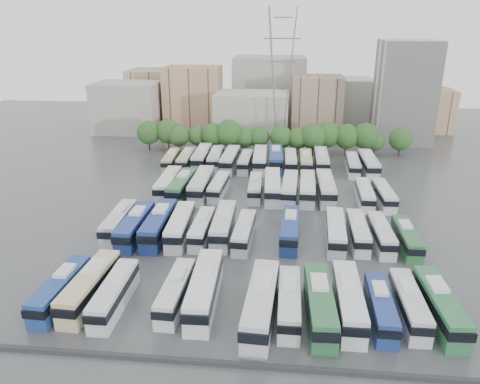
# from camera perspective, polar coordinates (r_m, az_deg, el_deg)

# --- Properties ---
(ground) EXTENTS (220.00, 220.00, 0.00)m
(ground) POSITION_cam_1_polar(r_m,az_deg,el_deg) (75.67, 2.32, -3.94)
(ground) COLOR #424447
(ground) RESTS_ON ground
(parapet) EXTENTS (56.00, 0.50, 0.50)m
(parapet) POSITION_cam_1_polar(r_m,az_deg,el_deg) (47.55, -0.44, -20.28)
(parapet) COLOR #2D2D30
(parapet) RESTS_ON ground
(tree_line) EXTENTS (66.69, 7.92, 8.30)m
(tree_line) POSITION_cam_1_polar(r_m,az_deg,el_deg) (114.17, 3.71, 6.88)
(tree_line) COLOR black
(tree_line) RESTS_ON ground
(city_buildings) EXTENTS (102.00, 35.00, 20.00)m
(city_buildings) POSITION_cam_1_polar(r_m,az_deg,el_deg) (143.03, 1.25, 11.09)
(city_buildings) COLOR #9E998E
(city_buildings) RESTS_ON ground
(apartment_tower) EXTENTS (14.00, 14.00, 26.00)m
(apartment_tower) POSITION_cam_1_polar(r_m,az_deg,el_deg) (131.53, 19.42, 11.39)
(apartment_tower) COLOR silver
(apartment_tower) RESTS_ON ground
(electricity_pylon) EXTENTS (9.00, 6.91, 33.83)m
(electricity_pylon) POSITION_cam_1_polar(r_m,az_deg,el_deg) (119.45, 5.06, 14.37)
(electricity_pylon) COLOR slate
(electricity_pylon) RESTS_ON ground
(bus_r0_s0) EXTENTS (2.91, 11.59, 3.61)m
(bus_r0_s0) POSITION_cam_1_polar(r_m,az_deg,el_deg) (59.10, -21.01, -11.00)
(bus_r0_s0) COLOR navy
(bus_r0_s0) RESTS_ON ground
(bus_r0_s1) EXTENTS (3.22, 12.65, 3.94)m
(bus_r0_s1) POSITION_cam_1_polar(r_m,az_deg,el_deg) (58.31, -17.82, -10.85)
(bus_r0_s1) COLOR #CCBB8C
(bus_r0_s1) RESTS_ON ground
(bus_r0_s2) EXTENTS (2.60, 11.49, 3.60)m
(bus_r0_s2) POSITION_cam_1_polar(r_m,az_deg,el_deg) (56.43, -15.09, -11.86)
(bus_r0_s2) COLOR silver
(bus_r0_s2) RESTS_ON ground
(bus_r0_s4) EXTENTS (2.68, 11.11, 3.47)m
(bus_r0_s4) POSITION_cam_1_polar(r_m,az_deg,el_deg) (55.60, -7.83, -11.88)
(bus_r0_s4) COLOR silver
(bus_r0_s4) RESTS_ON ground
(bus_r0_s5) EXTENTS (3.28, 13.45, 4.20)m
(bus_r0_s5) POSITION_cam_1_polar(r_m,az_deg,el_deg) (55.05, -4.37, -11.65)
(bus_r0_s5) COLOR silver
(bus_r0_s5) RESTS_ON ground
(bus_r0_s7) EXTENTS (3.64, 13.77, 4.28)m
(bus_r0_s7) POSITION_cam_1_polar(r_m,az_deg,el_deg) (52.43, 2.56, -13.37)
(bus_r0_s7) COLOR silver
(bus_r0_s7) RESTS_ON ground
(bus_r0_s8) EXTENTS (2.47, 11.31, 3.55)m
(bus_r0_s8) POSITION_cam_1_polar(r_m,az_deg,el_deg) (53.51, 6.02, -13.17)
(bus_r0_s8) COLOR silver
(bus_r0_s8) RESTS_ON ground
(bus_r0_s9) EXTENTS (3.25, 12.86, 4.00)m
(bus_r0_s9) POSITION_cam_1_polar(r_m,az_deg,el_deg) (53.18, 9.71, -13.32)
(bus_r0_s9) COLOR #2C673B
(bus_r0_s9) RESTS_ON ground
(bus_r0_s10) EXTENTS (2.78, 12.65, 3.97)m
(bus_r0_s10) POSITION_cam_1_polar(r_m,az_deg,el_deg) (54.46, 13.10, -12.73)
(bus_r0_s10) COLOR silver
(bus_r0_s10) RESTS_ON ground
(bus_r0_s11) EXTENTS (2.52, 10.83, 3.39)m
(bus_r0_s11) POSITION_cam_1_polar(r_m,az_deg,el_deg) (54.73, 16.76, -13.28)
(bus_r0_s11) COLOR navy
(bus_r0_s11) RESTS_ON ground
(bus_r0_s12) EXTENTS (2.53, 11.15, 3.49)m
(bus_r0_s12) POSITION_cam_1_polar(r_m,az_deg,el_deg) (56.15, 19.92, -12.69)
(bus_r0_s12) COLOR silver
(bus_r0_s12) RESTS_ON ground
(bus_r0_s13) EXTENTS (3.27, 12.34, 3.83)m
(bus_r0_s13) POSITION_cam_1_polar(r_m,az_deg,el_deg) (56.76, 23.18, -12.59)
(bus_r0_s13) COLOR #2F6D42
(bus_r0_s13) RESTS_ON ground
(bus_r1_s0) EXTENTS (2.93, 11.95, 3.73)m
(bus_r1_s0) POSITION_cam_1_polar(r_m,az_deg,el_deg) (74.40, -14.52, -3.53)
(bus_r1_s0) COLOR silver
(bus_r1_s0) RESTS_ON ground
(bus_r1_s1) EXTENTS (2.83, 12.57, 3.94)m
(bus_r1_s1) POSITION_cam_1_polar(r_m,az_deg,el_deg) (72.23, -12.64, -4.01)
(bus_r1_s1) COLOR navy
(bus_r1_s1) RESTS_ON ground
(bus_r1_s2) EXTENTS (2.99, 13.17, 4.13)m
(bus_r1_s2) POSITION_cam_1_polar(r_m,az_deg,el_deg) (71.83, -9.87, -3.87)
(bus_r1_s2) COLOR navy
(bus_r1_s2) RESTS_ON ground
(bus_r1_s3) EXTENTS (3.21, 12.55, 3.91)m
(bus_r1_s3) POSITION_cam_1_polar(r_m,az_deg,el_deg) (71.09, -7.30, -4.08)
(bus_r1_s3) COLOR silver
(bus_r1_s3) RESTS_ON ground
(bus_r1_s4) EXTENTS (2.47, 10.92, 3.42)m
(bus_r1_s4) POSITION_cam_1_polar(r_m,az_deg,el_deg) (70.50, -4.66, -4.41)
(bus_r1_s4) COLOR white
(bus_r1_s4) RESTS_ON ground
(bus_r1_s5) EXTENTS (2.88, 12.66, 3.96)m
(bus_r1_s5) POSITION_cam_1_polar(r_m,az_deg,el_deg) (70.84, -2.02, -3.99)
(bus_r1_s5) COLOR silver
(bus_r1_s5) RESTS_ON ground
(bus_r1_s6) EXTENTS (2.82, 11.05, 3.44)m
(bus_r1_s6) POSITION_cam_1_polar(r_m,az_deg,el_deg) (69.11, 0.49, -4.86)
(bus_r1_s6) COLOR silver
(bus_r1_s6) RESTS_ON ground
(bus_r1_s8) EXTENTS (3.05, 12.00, 3.74)m
(bus_r1_s8) POSITION_cam_1_polar(r_m,az_deg,el_deg) (70.08, 6.13, -4.48)
(bus_r1_s8) COLOR navy
(bus_r1_s8) RESTS_ON ground
(bus_r1_s10) EXTENTS (3.15, 12.05, 3.75)m
(bus_r1_s10) POSITION_cam_1_polar(r_m,az_deg,el_deg) (70.28, 11.58, -4.73)
(bus_r1_s10) COLOR silver
(bus_r1_s10) RESTS_ON ground
(bus_r1_s11) EXTENTS (2.47, 11.21, 3.51)m
(bus_r1_s11) POSITION_cam_1_polar(r_m,az_deg,el_deg) (71.24, 14.18, -4.70)
(bus_r1_s11) COLOR silver
(bus_r1_s11) RESTS_ON ground
(bus_r1_s12) EXTENTS (2.74, 11.10, 3.46)m
(bus_r1_s12) POSITION_cam_1_polar(r_m,az_deg,el_deg) (71.41, 16.80, -4.92)
(bus_r1_s12) COLOR silver
(bus_r1_s12) RESTS_ON ground
(bus_r1_s13) EXTENTS (2.46, 10.83, 3.39)m
(bus_r1_s13) POSITION_cam_1_polar(r_m,az_deg,el_deg) (71.46, 19.64, -5.28)
(bus_r1_s13) COLOR #2C683A
(bus_r1_s13) RESTS_ON ground
(bus_r2_s1) EXTENTS (3.05, 12.84, 4.01)m
(bus_r2_s1) POSITION_cam_1_polar(r_m,az_deg,el_deg) (88.97, -8.74, 1.02)
(bus_r2_s1) COLOR silver
(bus_r2_s1) RESTS_ON ground
(bus_r2_s2) EXTENTS (3.44, 13.02, 4.05)m
(bus_r2_s2) POSITION_cam_1_polar(r_m,az_deg,el_deg) (87.32, -7.08, 0.73)
(bus_r2_s2) COLOR #2F6F3F
(bus_r2_s2) RESTS_ON ground
(bus_r2_s3) EXTENTS (2.98, 13.55, 4.25)m
(bus_r2_s3) POSITION_cam_1_polar(r_m,az_deg,el_deg) (87.49, -4.75, 0.93)
(bus_r2_s3) COLOR silver
(bus_r2_s3) RESTS_ON ground
(bus_r2_s4) EXTENTS (2.93, 11.03, 3.43)m
(bus_r2_s4) POSITION_cam_1_polar(r_m,az_deg,el_deg) (87.31, -2.61, 0.66)
(bus_r2_s4) COLOR silver
(bus_r2_s4) RESTS_ON ground
(bus_r2_s6) EXTENTS (2.70, 10.98, 3.42)m
(bus_r2_s6) POSITION_cam_1_polar(r_m,az_deg,el_deg) (86.91, 1.87, 0.58)
(bus_r2_s6) COLOR silver
(bus_r2_s6) RESTS_ON ground
(bus_r2_s7) EXTENTS (3.41, 13.31, 4.14)m
(bus_r2_s7) POSITION_cam_1_polar(r_m,az_deg,el_deg) (86.67, 3.98, 0.73)
(bus_r2_s7) COLOR silver
(bus_r2_s7) RESTS_ON ground
(bus_r2_s8) EXTENTS (3.23, 12.50, 3.89)m
(bus_r2_s8) POSITION_cam_1_polar(r_m,az_deg,el_deg) (86.37, 6.08, 0.50)
(bus_r2_s8) COLOR silver
(bus_r2_s8) RESTS_ON ground
(bus_r2_s9) EXTENTS (3.12, 12.66, 3.95)m
(bus_r2_s9) POSITION_cam_1_polar(r_m,az_deg,el_deg) (86.68, 8.21, 0.49)
(bus_r2_s9) COLOR silver
(bus_r2_s9) RESTS_ON ground
(bus_r2_s10) EXTENTS (3.07, 13.11, 4.10)m
(bus_r2_s10) POSITION_cam_1_polar(r_m,az_deg,el_deg) (87.16, 10.41, 0.53)
(bus_r2_s10) COLOR silver
(bus_r2_s10) RESTS_ON ground
(bus_r2_s12) EXTENTS (2.68, 11.25, 3.51)m
(bus_r2_s12) POSITION_cam_1_polar(r_m,az_deg,el_deg) (86.26, 14.94, -0.26)
(bus_r2_s12) COLOR silver
(bus_r2_s12) RESTS_ON ground
(bus_r2_s13) EXTENTS (2.89, 11.19, 3.48)m
(bus_r2_s13) POSITION_cam_1_polar(r_m,az_deg,el_deg) (87.00, 17.12, -0.32)
(bus_r2_s13) COLOR silver
(bus_r2_s13) RESTS_ON ground
(bus_r3_s0) EXTENTS (2.94, 11.01, 3.42)m
(bus_r3_s0) POSITION_cam_1_polar(r_m,az_deg,el_deg) (104.93, -8.40, 3.90)
(bus_r3_s0) COLOR tan
(bus_r3_s0) RESTS_ON ground
(bus_r3_s1) EXTENTS (2.76, 11.54, 3.60)m
(bus_r3_s1) POSITION_cam_1_polar(r_m,az_deg,el_deg) (104.44, -6.57, 3.96)
(bus_r3_s1) COLOR tan
(bus_r3_s1) RESTS_ON ground
(bus_r3_s2) EXTENTS (3.02, 13.04, 4.08)m
(bus_r3_s2) POSITION_cam_1_polar(r_m,az_deg,el_deg) (105.19, -4.68, 4.28)
(bus_r3_s2) COLOR silver
(bus_r3_s2) RESTS_ON ground
(bus_r3_s3) EXTENTS (3.04, 12.09, 3.77)m
(bus_r3_s3) POSITION_cam_1_polar(r_m,az_deg,el_deg) (104.55, -2.99, 4.13)
(bus_r3_s3) COLOR silver
(bus_r3_s3) RESTS_ON ground
(bus_r3_s4) EXTENTS (3.33, 12.97, 4.04)m
(bus_r3_s4) POSITION_cam_1_polar(r_m,az_deg,el_deg) (103.27, -1.22, 4.02)
(bus_r3_s4) COLOR silver
(bus_r3_s4) RESTS_ON ground
(bus_r3_s5) EXTENTS (2.72, 11.09, 3.46)m
(bus_r3_s5) POSITION_cam_1_polar(r_m,az_deg,el_deg) (102.59, 0.67, 3.74)
(bus_r3_s5) COLOR silver
(bus_r3_s5) RESTS_ON ground
(bus_r3_s6) EXTENTS (3.33, 13.28, 4.14)m
(bus_r3_s6) POSITION_cam_1_polar(r_m,az_deg,el_deg) (103.06, 2.46, 4.00)
(bus_r3_s6) COLOR silver
(bus_r3_s6) RESTS_ON ground
(bus_r3_s7) EXTENTS (3.36, 13.47, 4.20)m
(bus_r3_s7) POSITION_cam_1_polar(r_m,az_deg,el_deg) (103.80, 4.39, 4.10)
(bus_r3_s7) COLOR navy
(bus_r3_s7) RESTS_ON ground
(bus_r3_s8) EXTENTS (2.68, 11.58, 3.62)m
(bus_r3_s8) POSITION_cam_1_polar(r_m,az_deg,el_deg) (103.32, 6.19, 3.79)
(bus_r3_s8) COLOR silver
(bus_r3_s8) RESTS_ON ground
(bus_r3_s9) EXTENTS (2.62, 11.69, 3.66)m
(bus_r3_s9) POSITION_cam_1_polar(r_m,az_deg,el_deg) (103.22, 8.03, 3.71)
(bus_r3_s9) COLOR #C4B387
(bus_r3_s9) RESTS_ON ground
(bus_r3_s10) EXTENTS (2.90, 12.89, 4.04)m
(bus_r3_s10) POSITION_cam_1_polar(r_m,az_deg,el_deg) (103.82, 9.90, 3.80)
(bus_r3_s10) COLOR silver
(bus_r3_s10) RESTS_ON ground
(bus_r3_s12) EXTENTS (2.87, 11.47, 3.57)m
(bus_r3_s12) POSITION_cam_1_polar(r_m,az_deg,el_deg) (103.09, 13.58, 3.28)
(bus_r3_s12) COLOR silver
(bus_r3_s12) RESTS_ON ground
(bus_r3_s13) EXTENTS (3.07, 13.03, 4.07)m
(bus_r3_s13) POSITION_cam_1_polar(r_m,az_deg,el_deg) (103.59, 15.40, 3.33)
(bus_r3_s13) COLOR silver
(bus_r3_s13) RESTS_ON ground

